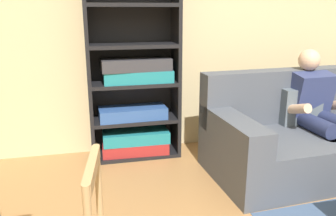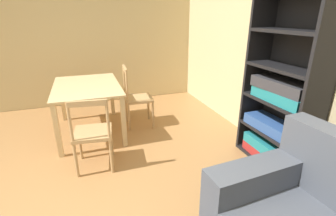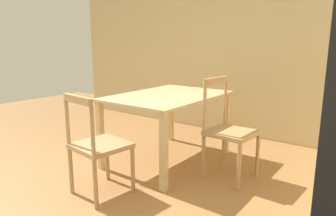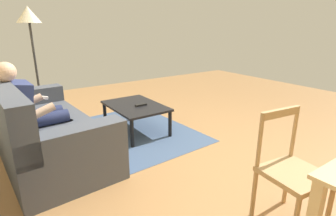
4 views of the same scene
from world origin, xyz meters
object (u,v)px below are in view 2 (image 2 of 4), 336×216
dining_table (87,92)px  dining_chair_near_wall (137,98)px  bookshelf (280,103)px  dining_chair_facing_couch (93,133)px

dining_table → dining_chair_near_wall: 0.75m
bookshelf → dining_chair_facing_couch: (-0.60, -2.05, -0.33)m
dining_table → dining_chair_near_wall: (-0.00, 0.73, -0.17)m
bookshelf → dining_chair_near_wall: (-1.60, -1.32, -0.30)m
bookshelf → dining_table: size_ratio=1.47×
dining_chair_facing_couch → dining_table: bearing=179.8°
bookshelf → dining_chair_facing_couch: bookshelf is taller
dining_table → dining_chair_facing_couch: 1.01m
bookshelf → dining_table: bookshelf is taller
dining_table → dining_chair_near_wall: dining_chair_near_wall is taller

